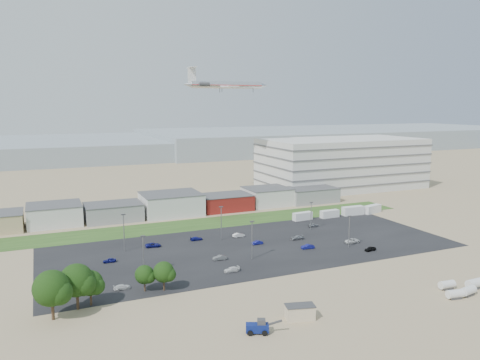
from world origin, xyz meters
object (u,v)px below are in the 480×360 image
airliner (227,85)px  parked_car_0 (352,241)px  parked_car_1 (308,247)px  box_trailer_a (303,216)px  telehandler (257,326)px  parked_car_3 (232,269)px  parked_car_7 (257,243)px  parked_car_4 (220,258)px  parked_car_5 (109,260)px  parked_car_6 (196,239)px  tree_far_left (52,292)px  parked_car_11 (239,235)px  parked_car_9 (153,245)px  parked_car_8 (313,225)px  parked_car_10 (122,287)px  storage_tank_nw (447,285)px  parked_car_12 (297,238)px  portable_shed (300,312)px  parked_car_2 (370,249)px

airliner → parked_car_0: bearing=-82.1°
parked_car_1 → box_trailer_a: bearing=159.1°
parked_car_1 → telehandler: bearing=-33.7°
parked_car_3 → parked_car_1: bearing=105.5°
parked_car_1 → parked_car_7: size_ratio=1.11×
telehandler → parked_car_4: (8.64, 41.64, -0.76)m
parked_car_5 → parked_car_6: parked_car_5 is taller
box_trailer_a → tree_far_left: size_ratio=0.66×
airliner → parked_car_11: 91.17m
tree_far_left → parked_car_9: size_ratio=2.50×
airliner → parked_car_5: bearing=-124.2°
airliner → parked_car_6: 94.42m
parked_car_8 → parked_car_10: 76.55m
storage_tank_nw → parked_car_4: storage_tank_nw is taller
parked_car_1 → parked_car_4: bearing=-84.3°
parked_car_9 → parked_car_6: bearing=-76.4°
parked_car_3 → parked_car_9: size_ratio=0.90×
box_trailer_a → parked_car_0: bearing=-97.1°
parked_car_4 → parked_car_11: size_ratio=0.99×
parked_car_5 → parked_car_4: bearing=73.6°
parked_car_0 → parked_car_4: bearing=-93.4°
telehandler → parked_car_0: size_ratio=1.42×
parked_car_6 → parked_car_12: 31.43m
parked_car_3 → parked_car_6: size_ratio=1.05×
storage_tank_nw → parked_car_1: 41.10m
parked_car_3 → parked_car_7: size_ratio=1.14×
airliner → parked_car_0: airliner is taller
telehandler → parked_car_1: 54.28m
box_trailer_a → parked_car_0: box_trailer_a is taller
parked_car_6 → parked_car_5: bearing=109.9°
parked_car_4 → parked_car_9: (-13.98, 18.85, -0.01)m
telehandler → parked_car_9: 60.73m
portable_shed → parked_car_11: portable_shed is taller
tree_far_left → parked_car_12: size_ratio=2.69×
parked_car_4 → parked_car_7: 17.88m
parked_car_7 → parked_car_8: parked_car_8 is taller
parked_car_1 → parked_car_12: size_ratio=0.93×
parked_car_2 → parked_car_9: parked_car_9 is taller
parked_car_2 → parked_car_9: (-56.81, 28.72, 0.01)m
parked_car_9 → parked_car_0: bearing=-102.3°
parked_car_8 → parked_car_12: parked_car_8 is taller
tree_far_left → parked_car_1: size_ratio=2.88×
parked_car_1 → parked_car_8: parked_car_1 is taller
tree_far_left → airliner: (81.43, 110.87, 45.34)m
parked_car_1 → parked_car_7: bearing=-122.2°
parked_car_8 → parked_car_12: bearing=125.1°
parked_car_5 → parked_car_12: parked_car_12 is taller
parked_car_5 → parked_car_8: (70.22, 10.19, 0.05)m
parked_car_12 → parked_car_3: bearing=-55.1°
portable_shed → parked_car_0: size_ratio=1.22×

